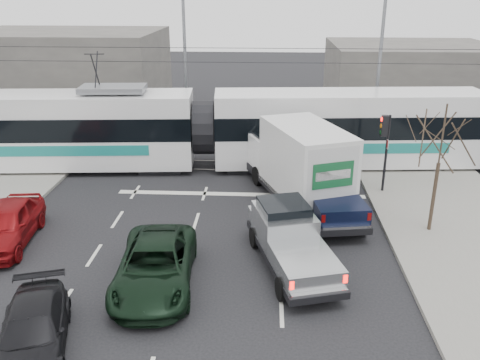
# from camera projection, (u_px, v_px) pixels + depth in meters

# --- Properties ---
(ground) EXTENTS (120.00, 120.00, 0.00)m
(ground) POSITION_uv_depth(u_px,v_px,m) (232.00, 259.00, 18.08)
(ground) COLOR black
(ground) RESTS_ON ground
(rails) EXTENTS (60.00, 1.60, 0.03)m
(rails) POSITION_uv_depth(u_px,v_px,m) (245.00, 166.00, 27.39)
(rails) COLOR #33302D
(rails) RESTS_ON ground
(building_left) EXTENTS (14.00, 10.00, 6.00)m
(building_left) POSITION_uv_depth(u_px,v_px,m) (67.00, 72.00, 38.22)
(building_left) COLOR slate
(building_left) RESTS_ON ground
(building_right) EXTENTS (12.00, 10.00, 5.00)m
(building_right) POSITION_uv_depth(u_px,v_px,m) (409.00, 77.00, 38.93)
(building_right) COLOR slate
(building_right) RESTS_ON ground
(bare_tree) EXTENTS (2.40, 2.40, 5.00)m
(bare_tree) POSITION_uv_depth(u_px,v_px,m) (442.00, 140.00, 18.66)
(bare_tree) COLOR #47382B
(bare_tree) RESTS_ON ground
(traffic_signal) EXTENTS (0.44, 0.44, 3.60)m
(traffic_signal) POSITION_uv_depth(u_px,v_px,m) (385.00, 137.00, 22.82)
(traffic_signal) COLOR black
(traffic_signal) RESTS_ON ground
(street_lamp_near) EXTENTS (2.38, 0.25, 9.00)m
(street_lamp_near) POSITION_uv_depth(u_px,v_px,m) (376.00, 60.00, 28.91)
(street_lamp_near) COLOR slate
(street_lamp_near) RESTS_ON ground
(street_lamp_far) EXTENTS (2.38, 0.25, 9.00)m
(street_lamp_far) POSITION_uv_depth(u_px,v_px,m) (182.00, 54.00, 31.37)
(street_lamp_far) COLOR slate
(street_lamp_far) RESTS_ON ground
(catenary) EXTENTS (60.00, 0.20, 7.00)m
(catenary) POSITION_uv_depth(u_px,v_px,m) (245.00, 95.00, 26.00)
(catenary) COLOR black
(catenary) RESTS_ON ground
(tram) EXTENTS (29.29, 5.30, 5.95)m
(tram) POSITION_uv_depth(u_px,v_px,m) (203.00, 129.00, 26.47)
(tram) COLOR white
(tram) RESTS_ON ground
(silver_pickup) EXTENTS (3.28, 5.82, 2.00)m
(silver_pickup) POSITION_uv_depth(u_px,v_px,m) (289.00, 237.00, 17.50)
(silver_pickup) COLOR black
(silver_pickup) RESTS_ON ground
(box_truck) EXTENTS (4.86, 7.58, 3.59)m
(box_truck) POSITION_uv_depth(u_px,v_px,m) (300.00, 163.00, 22.37)
(box_truck) COLOR black
(box_truck) RESTS_ON ground
(navy_pickup) EXTENTS (2.80, 5.64, 2.27)m
(navy_pickup) POSITION_uv_depth(u_px,v_px,m) (326.00, 189.00, 21.31)
(navy_pickup) COLOR black
(navy_pickup) RESTS_ON ground
(green_car) EXTENTS (2.78, 5.35, 1.44)m
(green_car) POSITION_uv_depth(u_px,v_px,m) (155.00, 266.00, 16.25)
(green_car) COLOR black
(green_car) RESTS_ON ground
(red_car) EXTENTS (2.39, 4.79, 1.57)m
(red_car) POSITION_uv_depth(u_px,v_px,m) (6.00, 224.00, 18.94)
(red_car) COLOR maroon
(red_car) RESTS_ON ground
(dark_car) EXTENTS (2.90, 4.57, 1.23)m
(dark_car) POSITION_uv_depth(u_px,v_px,m) (33.00, 331.00, 13.34)
(dark_car) COLOR black
(dark_car) RESTS_ON ground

